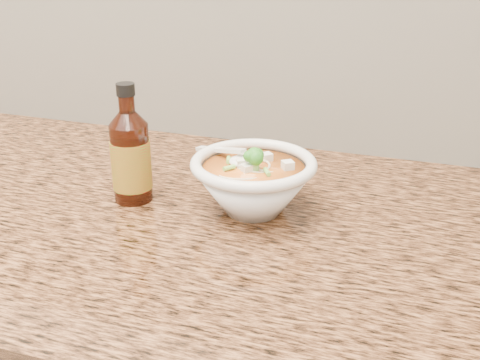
% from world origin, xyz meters
% --- Properties ---
extents(counter_slab, '(4.00, 0.68, 0.04)m').
position_xyz_m(counter_slab, '(0.00, 1.68, 0.88)').
color(counter_slab, brown).
rests_on(counter_slab, cabinet).
extents(soup_bowl, '(0.19, 0.18, 0.10)m').
position_xyz_m(soup_bowl, '(0.39, 1.70, 0.94)').
color(soup_bowl, silver).
rests_on(soup_bowl, counter_slab).
extents(hot_sauce_bottle, '(0.08, 0.08, 0.18)m').
position_xyz_m(hot_sauce_bottle, '(0.21, 1.68, 0.97)').
color(hot_sauce_bottle, '#3C1308').
rests_on(hot_sauce_bottle, counter_slab).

